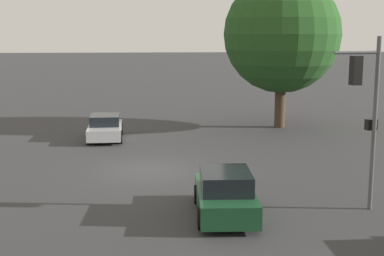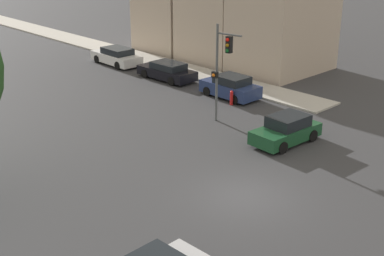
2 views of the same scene
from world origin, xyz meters
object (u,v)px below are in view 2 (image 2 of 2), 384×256
Objects in this scene: traffic_signal at (222,60)px; parked_car_2 at (117,56)px; crossing_car_0 at (286,130)px; parked_car_0 at (231,87)px; parked_car_1 at (167,71)px; fire_hydrant at (232,97)px.

traffic_signal is 1.19× the size of parked_car_2.
crossing_car_0 is at bearing 82.46° from traffic_signal.
traffic_signal reaches higher than parked_car_0.
parked_car_2 is (-0.12, 12.17, -0.03)m from parked_car_0.
crossing_car_0 is 0.85× the size of parked_car_1.
fire_hydrant is at bearing 170.89° from parked_car_1.
crossing_car_0 reaches higher than parked_car_1.
traffic_signal is 1.41× the size of crossing_car_0.
fire_hydrant is (-0.98, -7.16, -0.13)m from parked_car_1.
traffic_signal is 5.54m from parked_car_0.
parked_car_1 is at bearing -122.68° from traffic_signal.
parked_car_1 is (-0.14, 6.06, -0.08)m from parked_car_0.
crossing_car_0 is 0.99× the size of parked_car_0.
parked_car_2 is (0.01, 6.11, 0.04)m from parked_car_1.
fire_hydrant is (-1.00, -13.27, -0.17)m from parked_car_2.
parked_car_2 is at bearing 1.71° from parked_car_0.
parked_car_2 is at bearing 85.70° from fire_hydrant.
crossing_car_0 is 13.69m from parked_car_1.
parked_car_2 is (3.55, 19.34, -0.02)m from crossing_car_0.
parked_car_0 is 1.58m from fire_hydrant.
crossing_car_0 is at bearing 163.74° from parked_car_1.
parked_car_0 is at bearing 44.51° from fire_hydrant.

